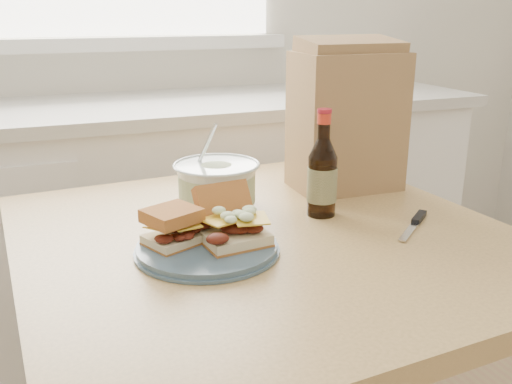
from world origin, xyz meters
name	(u,v)px	position (x,y,z in m)	size (l,w,h in m)	color
cabinet_run	(143,229)	(0.00, 1.70, 0.47)	(2.50, 0.64, 0.94)	white
dining_table	(266,285)	(0.09, 0.73, 0.69)	(1.03, 1.03, 0.81)	tan
plate	(207,248)	(-0.06, 0.68, 0.82)	(0.27, 0.27, 0.02)	#425A6B
sandwich_left	(172,226)	(-0.11, 0.71, 0.86)	(0.12, 0.11, 0.07)	beige
sandwich_right	(231,222)	(0.00, 0.69, 0.86)	(0.13, 0.17, 0.10)	beige
coleslaw_bowl	(217,185)	(0.04, 0.92, 0.86)	(0.20, 0.20, 0.20)	silver
beer_bottle	(322,176)	(0.24, 0.79, 0.90)	(0.07, 0.07, 0.24)	black
knife	(417,221)	(0.41, 0.66, 0.82)	(0.15, 0.13, 0.01)	silver
paper_bag	(346,122)	(0.39, 0.95, 0.98)	(0.26, 0.17, 0.34)	#AA8052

